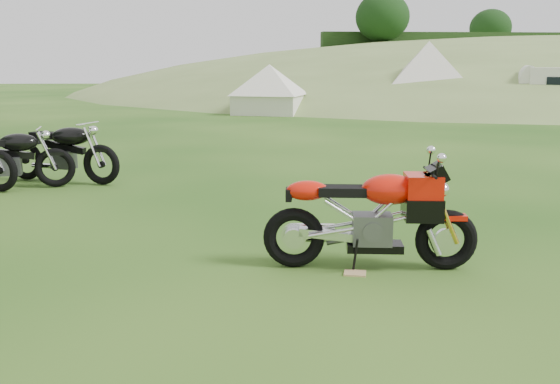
{
  "coord_description": "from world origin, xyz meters",
  "views": [
    {
      "loc": [
        -0.65,
        -6.54,
        2.04
      ],
      "look_at": [
        -0.11,
        0.4,
        0.6
      ],
      "focal_mm": 40.0,
      "sensor_mm": 36.0,
      "label": 1
    }
  ],
  "objects_px": {
    "sport_motorcycle": "(370,209)",
    "vintage_moto_b": "(7,157)",
    "tent_left": "(269,86)",
    "vintage_moto_d": "(62,150)",
    "plywood_board": "(355,273)",
    "tent_right": "(428,78)"
  },
  "relations": [
    {
      "from": "vintage_moto_b",
      "to": "tent_right",
      "type": "xyz_separation_m",
      "value": [
        12.18,
        16.49,
        0.88
      ]
    },
    {
      "from": "plywood_board",
      "to": "tent_right",
      "type": "bearing_deg",
      "value": 70.87
    },
    {
      "from": "vintage_moto_b",
      "to": "sport_motorcycle",
      "type": "bearing_deg",
      "value": -50.46
    },
    {
      "from": "vintage_moto_b",
      "to": "tent_left",
      "type": "bearing_deg",
      "value": 62.11
    },
    {
      "from": "vintage_moto_b",
      "to": "vintage_moto_d",
      "type": "xyz_separation_m",
      "value": [
        0.73,
        0.55,
        0.03
      ]
    },
    {
      "from": "vintage_moto_d",
      "to": "tent_left",
      "type": "distance_m",
      "value": 15.48
    },
    {
      "from": "plywood_board",
      "to": "tent_left",
      "type": "xyz_separation_m",
      "value": [
        0.36,
        19.97,
        1.1
      ]
    },
    {
      "from": "sport_motorcycle",
      "to": "vintage_moto_d",
      "type": "bearing_deg",
      "value": 138.07
    },
    {
      "from": "sport_motorcycle",
      "to": "tent_right",
      "type": "distance_m",
      "value": 22.13
    },
    {
      "from": "sport_motorcycle",
      "to": "plywood_board",
      "type": "bearing_deg",
      "value": -126.87
    },
    {
      "from": "sport_motorcycle",
      "to": "vintage_moto_b",
      "type": "bearing_deg",
      "value": 145.88
    },
    {
      "from": "plywood_board",
      "to": "tent_right",
      "type": "distance_m",
      "value": 22.39
    },
    {
      "from": "plywood_board",
      "to": "tent_right",
      "type": "relative_size",
      "value": 0.07
    },
    {
      "from": "plywood_board",
      "to": "tent_right",
      "type": "xyz_separation_m",
      "value": [
        7.32,
        21.11,
        1.41
      ]
    },
    {
      "from": "plywood_board",
      "to": "vintage_moto_d",
      "type": "relative_size",
      "value": 0.1
    },
    {
      "from": "sport_motorcycle",
      "to": "plywood_board",
      "type": "height_order",
      "value": "sport_motorcycle"
    },
    {
      "from": "tent_left",
      "to": "tent_right",
      "type": "xyz_separation_m",
      "value": [
        6.96,
        1.14,
        0.31
      ]
    },
    {
      "from": "tent_right",
      "to": "sport_motorcycle",
      "type": "bearing_deg",
      "value": -95.26
    },
    {
      "from": "plywood_board",
      "to": "vintage_moto_b",
      "type": "bearing_deg",
      "value": 136.45
    },
    {
      "from": "vintage_moto_d",
      "to": "tent_right",
      "type": "relative_size",
      "value": 0.66
    },
    {
      "from": "plywood_board",
      "to": "tent_left",
      "type": "distance_m",
      "value": 20.0
    },
    {
      "from": "tent_right",
      "to": "vintage_moto_b",
      "type": "bearing_deg",
      "value": -112.87
    }
  ]
}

